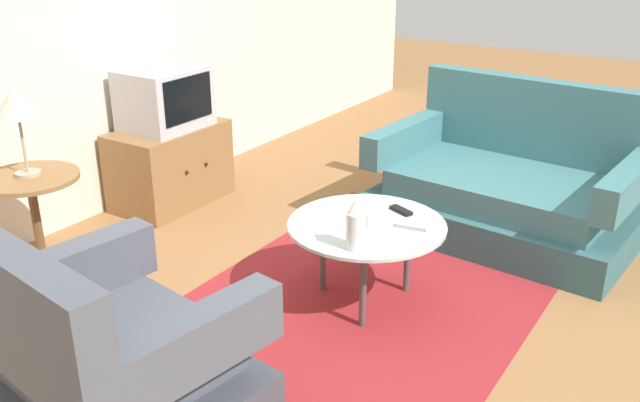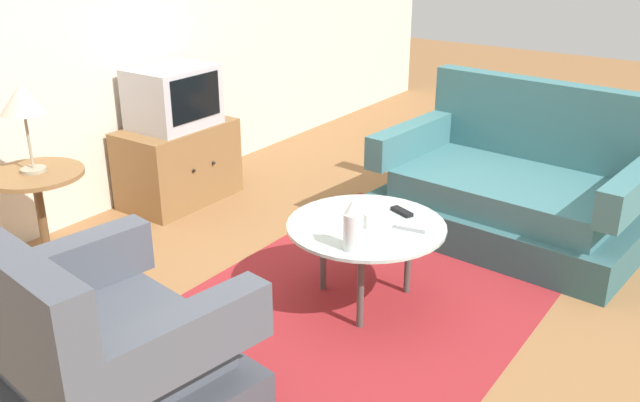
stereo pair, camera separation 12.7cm
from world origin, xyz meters
The scene contains 14 objects.
ground_plane centered at (0.00, 0.00, 0.00)m, with size 16.00×16.00×0.00m, color olive.
back_wall centered at (0.00, 2.37, 1.35)m, with size 9.00×0.12×2.70m, color beige.
area_rug centered at (-0.03, 0.15, 0.00)m, with size 2.68×1.72×0.00m, color maroon.
armchair centered at (-1.48, 0.48, 0.31)m, with size 0.98×1.08×0.92m.
couch centered at (1.27, -0.19, 0.30)m, with size 1.13×1.69×0.95m.
coffee_table centered at (-0.03, 0.15, 0.42)m, with size 0.84×0.84×0.46m.
side_table centered at (-0.82, 1.81, 0.46)m, with size 0.53×0.53×0.64m.
tv_stand centered at (0.44, 2.02, 0.28)m, with size 0.83×0.52×0.56m.
television centered at (0.44, 2.02, 0.77)m, with size 0.56×0.45×0.42m.
table_lamp centered at (-0.82, 1.82, 1.03)m, with size 0.24×0.24×0.49m.
vase centered at (-0.31, 0.05, 0.58)m, with size 0.10×0.10×0.26m.
mug centered at (-0.04, 0.12, 0.50)m, with size 0.11×0.07×0.08m.
tv_remote_dark centered at (0.20, 0.07, 0.47)m, with size 0.10×0.15×0.02m.
tv_remote_silver centered at (0.04, -0.08, 0.47)m, with size 0.07×0.17×0.02m.
Camera 1 is at (-2.94, -1.43, 1.94)m, focal length 38.95 mm.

